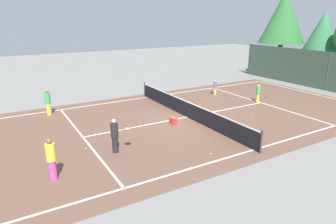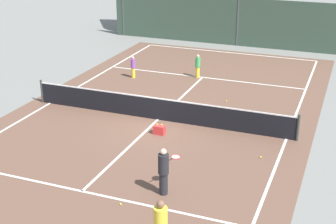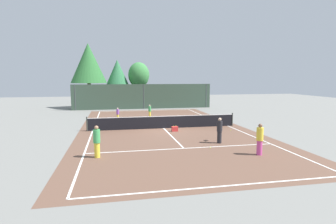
{
  "view_description": "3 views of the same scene",
  "coord_description": "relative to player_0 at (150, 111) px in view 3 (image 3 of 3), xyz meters",
  "views": [
    {
      "loc": [
        14.23,
        -9.68,
        5.8
      ],
      "look_at": [
        0.16,
        -1.45,
        0.61
      ],
      "focal_mm": 31.51,
      "sensor_mm": 36.0,
      "label": 1
    },
    {
      "loc": [
        7.53,
        -18.12,
        8.23
      ],
      "look_at": [
        0.82,
        -0.91,
        0.81
      ],
      "focal_mm": 52.5,
      "sensor_mm": 36.0,
      "label": 2
    },
    {
      "loc": [
        -3.92,
        -21.15,
        4.04
      ],
      "look_at": [
        0.23,
        -0.69,
        1.4
      ],
      "focal_mm": 29.13,
      "sensor_mm": 36.0,
      "label": 3
    }
  ],
  "objects": [
    {
      "name": "ground_plane",
      "position": [
        0.26,
        -6.3,
        -0.66
      ],
      "size": [
        80.0,
        80.0,
        0.0
      ],
      "primitive_type": "plane",
      "color": "slate"
    },
    {
      "name": "court_surface",
      "position": [
        0.26,
        -6.3,
        -0.66
      ],
      "size": [
        13.0,
        25.0,
        0.01
      ],
      "color": "brown",
      "rests_on": "ground_plane"
    },
    {
      "name": "tennis_net",
      "position": [
        0.26,
        -6.3,
        -0.15
      ],
      "size": [
        11.9,
        0.1,
        1.1
      ],
      "color": "#333833",
      "rests_on": "ground_plane"
    },
    {
      "name": "perimeter_fence",
      "position": [
        0.26,
        7.7,
        0.94
      ],
      "size": [
        18.0,
        0.12,
        3.2
      ],
      "color": "#384C3D",
      "rests_on": "ground_plane"
    },
    {
      "name": "tree_0",
      "position": [
        -2.97,
        11.18,
        3.77
      ],
      "size": [
        3.68,
        3.68,
        6.49
      ],
      "color": "brown",
      "rests_on": "ground_plane"
    },
    {
      "name": "tree_1",
      "position": [
        -0.04,
        10.9,
        3.72
      ],
      "size": [
        2.92,
        2.66,
        6.15
      ],
      "color": "brown",
      "rests_on": "ground_plane"
    },
    {
      "name": "tree_2",
      "position": [
        -6.7,
        10.01,
        5.22
      ],
      "size": [
        4.63,
        4.63,
        8.49
      ],
      "color": "brown",
      "rests_on": "ground_plane"
    },
    {
      "name": "player_0",
      "position": [
        0.0,
        0.0,
        0.0
      ],
      "size": [
        0.27,
        0.27,
        1.29
      ],
      "color": "yellow",
      "rests_on": "ground_plane"
    },
    {
      "name": "player_1",
      "position": [
        -3.25,
        -1.3,
        -0.05
      ],
      "size": [
        0.25,
        0.25,
        1.19
      ],
      "color": "yellow",
      "rests_on": "ground_plane"
    },
    {
      "name": "player_2",
      "position": [
        -4.52,
        -13.54,
        0.19
      ],
      "size": [
        0.35,
        0.35,
        1.65
      ],
      "color": "yellow",
      "rests_on": "ground_plane"
    },
    {
      "name": "player_3",
      "position": [
        2.75,
        -11.87,
        0.16
      ],
      "size": [
        0.59,
        0.91,
        1.59
      ],
      "color": "#232328",
      "rests_on": "ground_plane"
    },
    {
      "name": "player_4",
      "position": [
        3.82,
        -14.75,
        0.19
      ],
      "size": [
        0.36,
        0.36,
        1.67
      ],
      "color": "#D14799",
      "rests_on": "ground_plane"
    },
    {
      "name": "ball_crate",
      "position": [
        0.88,
        -7.66,
        -0.48
      ],
      "size": [
        0.46,
        0.3,
        0.43
      ],
      "color": "red",
      "rests_on": "ground_plane"
    },
    {
      "name": "tennis_ball_0",
      "position": [
        2.45,
        -3.1,
        -0.62
      ],
      "size": [
        0.07,
        0.07,
        0.07
      ],
      "primitive_type": "sphere",
      "color": "#CCE533",
      "rests_on": "ground_plane"
    },
    {
      "name": "tennis_ball_1",
      "position": [
        5.13,
        -8.3,
        -0.62
      ],
      "size": [
        0.07,
        0.07,
        0.07
      ],
      "primitive_type": "sphere",
      "color": "#CCE533",
      "rests_on": "ground_plane"
    },
    {
      "name": "tennis_ball_2",
      "position": [
        4.65,
        -4.6,
        -0.62
      ],
      "size": [
        0.07,
        0.07,
        0.07
      ],
      "primitive_type": "sphere",
      "color": "#CCE533",
      "rests_on": "ground_plane"
    },
    {
      "name": "tennis_ball_3",
      "position": [
        1.76,
        -12.96,
        -0.62
      ],
      "size": [
        0.07,
        0.07,
        0.07
      ],
      "primitive_type": "sphere",
      "color": "#CCE533",
      "rests_on": "ground_plane"
    },
    {
      "name": "tennis_ball_4",
      "position": [
        -0.7,
        0.26,
        -0.62
      ],
      "size": [
        0.07,
        0.07,
        0.07
      ],
      "primitive_type": "sphere",
      "color": "#CCE533",
      "rests_on": "ground_plane"
    },
    {
      "name": "tennis_ball_5",
      "position": [
        -4.03,
        -6.0,
        -0.62
      ],
      "size": [
        0.07,
        0.07,
        0.07
      ],
      "primitive_type": "sphere",
      "color": "#CCE533",
      "rests_on": "ground_plane"
    }
  ]
}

